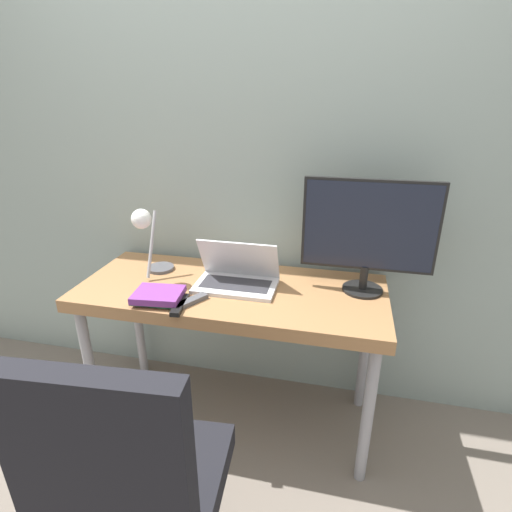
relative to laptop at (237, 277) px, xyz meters
The scene contains 10 objects.
ground_plane 0.88m from the laptop, 94.11° to the right, with size 12.00×12.00×0.00m, color #70665B.
wall_back 0.59m from the laptop, 93.83° to the left, with size 8.00×0.05×2.60m.
desk 0.13m from the laptop, 137.91° to the right, with size 1.43×0.59×0.77m.
laptop is the anchor object (origin of this frame).
monitor 0.63m from the laptop, ahead, with size 0.58×0.18×0.51m.
desk_lamp 0.46m from the laptop, behind, with size 0.13×0.25×0.36m.
office_chair 0.95m from the laptop, 94.53° to the right, with size 0.58×0.60×1.05m.
book_stack 0.37m from the laptop, 143.29° to the right, with size 0.23×0.18×0.05m.
tv_remote 0.31m from the laptop, 126.08° to the right, with size 0.06×0.17×0.02m.
media_remote 0.26m from the laptop, 125.33° to the right, with size 0.12×0.16×0.02m.
Camera 1 is at (0.48, -1.30, 1.61)m, focal length 28.00 mm.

